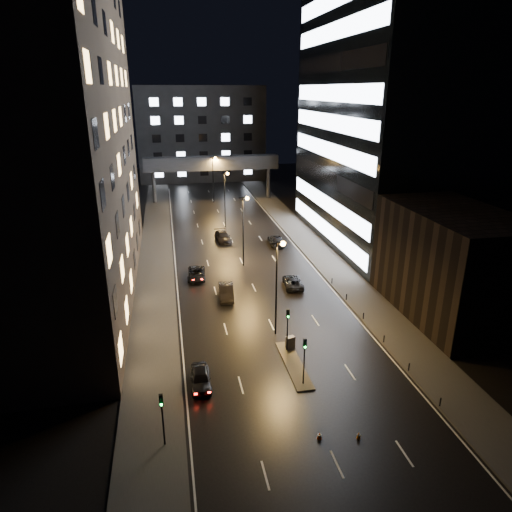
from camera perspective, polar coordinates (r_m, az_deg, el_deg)
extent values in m
plane|color=black|center=(77.30, -3.06, 1.99)|extent=(160.00, 160.00, 0.00)
cube|color=#383533|center=(71.92, -12.39, 0.18)|extent=(5.00, 110.00, 0.15)
cube|color=#383533|center=(75.35, 6.94, 1.44)|extent=(5.00, 110.00, 0.15)
cube|color=#2D2319|center=(58.25, -24.20, 14.47)|extent=(15.00, 48.00, 40.00)
cube|color=black|center=(54.56, 23.19, -0.87)|extent=(10.00, 18.00, 12.00)
cube|color=black|center=(77.23, 16.77, 18.19)|extent=(20.00, 36.00, 45.00)
cube|color=#333335|center=(131.67, -6.92, 14.97)|extent=(34.00, 14.00, 25.00)
cube|color=#333335|center=(104.43, -5.56, 11.49)|extent=(30.00, 3.00, 3.00)
cylinder|color=#333335|center=(104.84, -12.63, 8.36)|extent=(0.80, 0.80, 7.00)
cylinder|color=#333335|center=(107.32, 1.53, 9.10)|extent=(0.80, 0.80, 7.00)
cube|color=#383533|center=(43.49, 4.74, -13.38)|extent=(1.60, 8.00, 0.15)
cylinder|color=black|center=(44.58, 3.94, -9.70)|extent=(0.12, 0.12, 3.50)
cube|color=black|center=(43.53, 4.00, -7.18)|extent=(0.28, 0.22, 0.90)
sphere|color=#0CFF33|center=(43.54, 4.04, -7.59)|extent=(0.18, 0.18, 0.18)
cylinder|color=black|center=(40.10, 6.00, -13.51)|extent=(0.12, 0.12, 3.50)
cube|color=black|center=(38.93, 6.12, -10.81)|extent=(0.28, 0.22, 0.90)
sphere|color=#0CFF33|center=(38.96, 6.17, -11.27)|extent=(0.18, 0.18, 0.18)
cylinder|color=black|center=(34.87, -11.51, -20.10)|extent=(0.12, 0.12, 3.50)
cube|color=black|center=(33.50, -11.78, -17.22)|extent=(0.28, 0.22, 0.90)
sphere|color=#0CFF33|center=(33.56, -11.75, -17.74)|extent=(0.18, 0.18, 0.18)
cylinder|color=black|center=(41.06, 22.03, -16.65)|extent=(0.12, 0.12, 0.90)
cylinder|color=black|center=(44.48, 18.56, -13.09)|extent=(0.12, 0.12, 0.90)
cylinder|color=black|center=(48.18, 15.69, -10.02)|extent=(0.12, 0.12, 0.90)
cylinder|color=black|center=(52.09, 13.27, -7.38)|extent=(0.12, 0.12, 0.90)
cylinder|color=black|center=(56.18, 11.23, -5.11)|extent=(0.12, 0.12, 0.90)
cylinder|color=black|center=(60.41, 9.48, -3.15)|extent=(0.12, 0.12, 0.90)
cylinder|color=black|center=(46.12, 2.55, -4.27)|extent=(0.18, 0.18, 10.00)
cylinder|color=black|center=(44.29, 2.65, 1.63)|extent=(1.20, 0.12, 0.12)
sphere|color=#FF9E38|center=(44.46, 3.40, 1.55)|extent=(0.50, 0.50, 0.50)
cylinder|color=black|center=(64.48, -1.61, 2.95)|extent=(0.18, 0.18, 10.00)
cylinder|color=black|center=(63.19, -1.66, 7.29)|extent=(1.20, 0.12, 0.12)
sphere|color=#FF9E38|center=(63.31, -1.12, 7.22)|extent=(0.50, 0.50, 0.50)
cylinder|color=black|center=(83.60, -3.92, 6.92)|extent=(0.18, 0.18, 10.00)
cylinder|color=black|center=(82.60, -4.00, 10.30)|extent=(1.20, 0.12, 0.12)
sphere|color=#FF9E38|center=(82.69, -3.58, 10.25)|extent=(0.50, 0.50, 0.50)
cylinder|color=black|center=(103.05, -5.38, 9.40)|extent=(0.18, 0.18, 10.00)
cylinder|color=black|center=(102.24, -5.47, 12.15)|extent=(1.20, 0.12, 0.12)
sphere|color=#FF9E38|center=(102.32, -5.13, 12.11)|extent=(0.50, 0.50, 0.50)
imported|color=black|center=(40.78, -6.96, -14.91)|extent=(1.78, 4.30, 1.46)
imported|color=black|center=(55.84, -3.75, -4.49)|extent=(2.14, 5.08, 1.63)
imported|color=black|center=(61.86, -7.46, -2.22)|extent=(2.66, 5.13, 1.38)
imported|color=black|center=(76.60, -4.15, 2.41)|extent=(2.64, 5.57, 1.57)
imported|color=black|center=(59.10, 4.63, -3.22)|extent=(2.73, 5.07, 1.35)
imported|color=black|center=(74.75, 2.52, 1.99)|extent=(2.51, 5.52, 1.57)
cube|color=#535356|center=(45.49, 4.30, -10.71)|extent=(0.95, 0.73, 1.23)
cone|color=#FF4C0D|center=(36.07, 7.94, -21.34)|extent=(0.52, 0.52, 0.53)
cone|color=orange|center=(36.54, 12.71, -21.03)|extent=(0.35, 0.35, 0.56)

